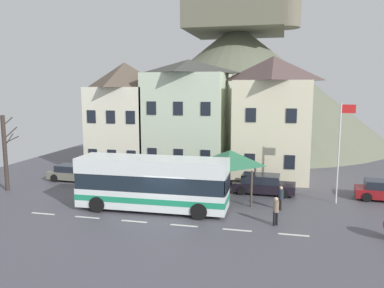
{
  "coord_description": "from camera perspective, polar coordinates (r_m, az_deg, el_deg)",
  "views": [
    {
      "loc": [
        6.72,
        -21.26,
        7.72
      ],
      "look_at": [
        0.71,
        4.14,
        3.87
      ],
      "focal_mm": 35.94,
      "sensor_mm": 36.0,
      "label": 1
    }
  ],
  "objects": [
    {
      "name": "ground_plane",
      "position": [
        23.6,
        -4.07,
        -10.81
      ],
      "size": [
        40.0,
        60.0,
        0.07
      ],
      "color": "#4E4D56"
    },
    {
      "name": "townhouse_00",
      "position": [
        36.47,
        -9.81,
        3.98
      ],
      "size": [
        5.41,
        6.45,
        10.0
      ],
      "color": "#EAE6CB",
      "rests_on": "ground_plane"
    },
    {
      "name": "townhouse_01",
      "position": [
        34.86,
        -0.53,
        4.06
      ],
      "size": [
        6.86,
        7.05,
        10.19
      ],
      "color": "beige",
      "rests_on": "ground_plane"
    },
    {
      "name": "townhouse_02",
      "position": [
        33.84,
        11.8,
        3.89
      ],
      "size": [
        6.14,
        7.02,
        10.35
      ],
      "color": "beige",
      "rests_on": "ground_plane"
    },
    {
      "name": "hilltop_castle",
      "position": [
        57.12,
        6.57,
        9.46
      ],
      "size": [
        42.73,
        42.73,
        25.17
      ],
      "color": "#656A55",
      "rests_on": "ground_plane"
    },
    {
      "name": "transit_bus",
      "position": [
        24.49,
        -5.87,
        -5.92
      ],
      "size": [
        9.6,
        2.83,
        3.35
      ],
      "rotation": [
        0.0,
        0.0,
        0.02
      ],
      "color": "white",
      "rests_on": "ground_plane"
    },
    {
      "name": "bus_shelter",
      "position": [
        26.78,
        5.66,
        -2.04
      ],
      "size": [
        3.6,
        3.6,
        3.44
      ],
      "color": "#473D33",
      "rests_on": "ground_plane"
    },
    {
      "name": "parked_car_00",
      "position": [
        28.8,
        10.46,
        -5.9
      ],
      "size": [
        4.58,
        2.15,
        1.41
      ],
      "rotation": [
        0.0,
        0.0,
        -0.05
      ],
      "color": "black",
      "rests_on": "ground_plane"
    },
    {
      "name": "parked_car_02",
      "position": [
        33.6,
        -16.89,
        -4.13
      ],
      "size": [
        4.66,
        2.16,
        1.32
      ],
      "rotation": [
        0.0,
        0.0,
        -0.05
      ],
      "color": "slate",
      "rests_on": "ground_plane"
    },
    {
      "name": "parked_car_03",
      "position": [
        31.8,
        -9.11,
        -4.61
      ],
      "size": [
        4.63,
        1.97,
        1.26
      ],
      "rotation": [
        0.0,
        0.0,
        -0.02
      ],
      "color": "maroon",
      "rests_on": "ground_plane"
    },
    {
      "name": "pedestrian_00",
      "position": [
        26.0,
        4.74,
        -6.81
      ],
      "size": [
        0.34,
        0.34,
        1.52
      ],
      "color": "#38332D",
      "rests_on": "ground_plane"
    },
    {
      "name": "pedestrian_01",
      "position": [
        25.18,
        13.06,
        -7.55
      ],
      "size": [
        0.32,
        0.32,
        1.54
      ],
      "color": "#38332D",
      "rests_on": "ground_plane"
    },
    {
      "name": "pedestrian_02",
      "position": [
        22.4,
        12.34,
        -9.46
      ],
      "size": [
        0.32,
        0.32,
        1.64
      ],
      "color": "black",
      "rests_on": "ground_plane"
    },
    {
      "name": "public_bench",
      "position": [
        28.9,
        6.56,
        -6.21
      ],
      "size": [
        1.5,
        0.48,
        0.87
      ],
      "color": "#473828",
      "rests_on": "ground_plane"
    },
    {
      "name": "flagpole",
      "position": [
        27.07,
        21.15,
        -0.29
      ],
      "size": [
        0.95,
        0.1,
        6.7
      ],
      "color": "silver",
      "rests_on": "ground_plane"
    },
    {
      "name": "bare_tree_00",
      "position": [
        31.96,
        -25.96,
        -1.09
      ],
      "size": [
        1.23,
        1.37,
        5.7
      ],
      "color": "#382D28",
      "rests_on": "ground_plane"
    }
  ]
}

